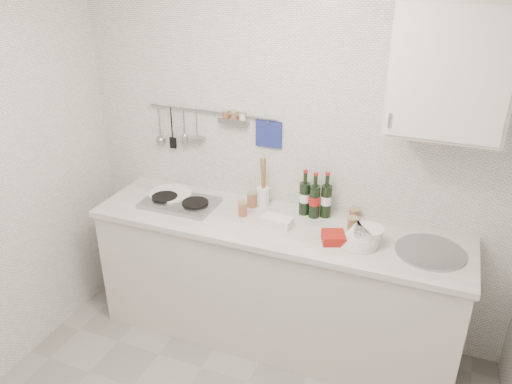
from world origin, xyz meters
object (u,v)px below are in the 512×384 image
at_px(plate_stack_sink, 363,237).
at_px(utensil_crock, 263,194).
at_px(wall_cabinet, 452,69).
at_px(plate_stack_hob, 169,195).
at_px(wine_bottles, 315,194).

distance_m(plate_stack_sink, utensil_crock, 0.78).
relative_size(wall_cabinet, plate_stack_hob, 2.18).
height_order(plate_stack_sink, utensil_crock, utensil_crock).
bearing_deg(wall_cabinet, plate_stack_hob, -178.25).
xyz_separation_m(plate_stack_sink, wine_bottles, (-0.37, 0.25, 0.10)).
xyz_separation_m(wall_cabinet, utensil_crock, (-1.07, 0.08, -0.95)).
bearing_deg(plate_stack_sink, plate_stack_hob, 175.05).
height_order(wall_cabinet, plate_stack_hob, wall_cabinet).
bearing_deg(plate_stack_hob, utensil_crock, 11.40).
bearing_deg(wall_cabinet, plate_stack_sink, -152.46).
bearing_deg(wine_bottles, utensil_crock, 178.89).
distance_m(wall_cabinet, utensil_crock, 1.43).
relative_size(plate_stack_hob, utensil_crock, 0.89).
xyz_separation_m(wall_cabinet, plate_stack_hob, (-1.72, -0.05, -1.01)).
bearing_deg(utensil_crock, plate_stack_hob, -168.60).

